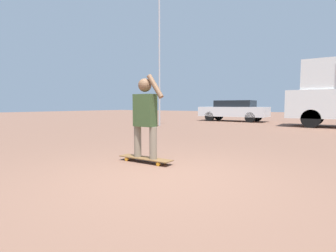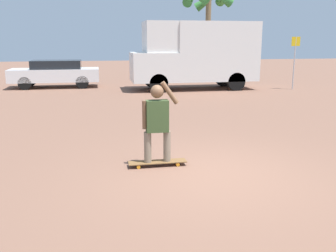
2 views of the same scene
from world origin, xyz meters
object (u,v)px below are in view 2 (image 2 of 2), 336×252
at_px(person_skateboarder, 157,119).
at_px(parked_car_white, 55,73).
at_px(palm_tree_near_van, 208,1).
at_px(camper_van, 197,53).
at_px(street_sign, 295,56).
at_px(skateboard, 157,162).

xyz_separation_m(person_skateboarder, parked_car_white, (-3.16, 13.29, -0.19)).
bearing_deg(parked_car_white, palm_tree_near_van, 15.80).
height_order(camper_van, street_sign, camper_van).
bearing_deg(palm_tree_near_van, camper_van, -112.41).
height_order(camper_van, palm_tree_near_van, palm_tree_near_van).
relative_size(person_skateboarder, camper_van, 0.25).
distance_m(camper_van, palm_tree_near_van, 5.69).
height_order(skateboard, palm_tree_near_van, palm_tree_near_van).
bearing_deg(person_skateboarder, skateboard, -0.00).
distance_m(parked_car_white, palm_tree_near_van, 9.98).
xyz_separation_m(person_skateboarder, palm_tree_near_van, (5.66, 15.79, 3.76)).
xyz_separation_m(skateboard, parked_car_white, (-3.16, 13.29, 0.67)).
bearing_deg(street_sign, camper_van, 167.68).
distance_m(person_skateboarder, parked_car_white, 13.66).
bearing_deg(skateboard, street_sign, 50.42).
bearing_deg(skateboard, camper_van, 71.37).
height_order(skateboard, street_sign, street_sign).
bearing_deg(person_skateboarder, camper_van, 71.36).
height_order(person_skateboarder, camper_van, camper_van).
height_order(person_skateboarder, parked_car_white, person_skateboarder).
bearing_deg(palm_tree_near_van, street_sign, -63.03).
bearing_deg(camper_van, skateboard, -108.63).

